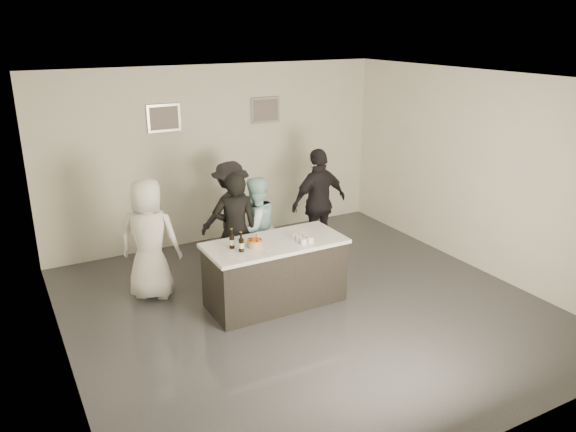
% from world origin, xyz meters
% --- Properties ---
extents(floor, '(6.00, 6.00, 0.00)m').
position_xyz_m(floor, '(0.00, 0.00, 0.00)').
color(floor, '#3D3D42').
rests_on(floor, ground).
extents(ceiling, '(6.00, 6.00, 0.00)m').
position_xyz_m(ceiling, '(0.00, 0.00, 3.00)').
color(ceiling, white).
extents(wall_back, '(6.00, 0.04, 3.00)m').
position_xyz_m(wall_back, '(0.00, 3.00, 1.50)').
color(wall_back, white).
rests_on(wall_back, ground).
extents(wall_front, '(6.00, 0.04, 3.00)m').
position_xyz_m(wall_front, '(0.00, -3.00, 1.50)').
color(wall_front, white).
rests_on(wall_front, ground).
extents(wall_left, '(0.04, 6.00, 3.00)m').
position_xyz_m(wall_left, '(-3.00, 0.00, 1.50)').
color(wall_left, white).
rests_on(wall_left, ground).
extents(wall_right, '(0.04, 6.00, 3.00)m').
position_xyz_m(wall_right, '(3.00, 0.00, 1.50)').
color(wall_right, white).
rests_on(wall_right, ground).
extents(picture_left, '(0.54, 0.04, 0.44)m').
position_xyz_m(picture_left, '(-0.90, 2.97, 2.20)').
color(picture_left, '#B2B2B7').
rests_on(picture_left, wall_back).
extents(picture_right, '(0.54, 0.04, 0.44)m').
position_xyz_m(picture_right, '(0.90, 2.97, 2.20)').
color(picture_right, '#B2B2B7').
rests_on(picture_right, wall_back).
extents(bar_counter, '(1.86, 0.86, 0.90)m').
position_xyz_m(bar_counter, '(-0.30, 0.31, 0.45)').
color(bar_counter, white).
rests_on(bar_counter, ground).
extents(cake, '(0.20, 0.20, 0.08)m').
position_xyz_m(cake, '(-0.61, 0.29, 0.94)').
color(cake, orange).
rests_on(cake, bar_counter).
extents(beer_bottle_a, '(0.07, 0.07, 0.26)m').
position_xyz_m(beer_bottle_a, '(-0.89, 0.37, 1.03)').
color(beer_bottle_a, black).
rests_on(beer_bottle_a, bar_counter).
extents(beer_bottle_b, '(0.07, 0.07, 0.26)m').
position_xyz_m(beer_bottle_b, '(-0.83, 0.21, 1.03)').
color(beer_bottle_b, black).
rests_on(beer_bottle_b, bar_counter).
extents(tumbler_cluster, '(0.19, 0.30, 0.08)m').
position_xyz_m(tumbler_cluster, '(0.03, 0.16, 0.94)').
color(tumbler_cluster, yellow).
rests_on(tumbler_cluster, bar_counter).
extents(candles, '(0.24, 0.08, 0.01)m').
position_xyz_m(candles, '(-0.58, 0.05, 0.90)').
color(candles, pink).
rests_on(candles, bar_counter).
extents(person_main_black, '(0.73, 0.61, 1.72)m').
position_xyz_m(person_main_black, '(-0.56, 1.03, 0.86)').
color(person_main_black, black).
rests_on(person_main_black, ground).
extents(person_main_blue, '(0.88, 0.76, 1.56)m').
position_xyz_m(person_main_blue, '(-0.18, 1.16, 0.78)').
color(person_main_blue, '#B8EBF1').
rests_on(person_main_blue, ground).
extents(person_guest_left, '(0.99, 0.91, 1.70)m').
position_xyz_m(person_guest_left, '(-1.70, 1.32, 0.85)').
color(person_guest_left, white).
rests_on(person_guest_left, ground).
extents(person_guest_right, '(1.08, 0.54, 1.77)m').
position_xyz_m(person_guest_right, '(1.13, 1.52, 0.89)').
color(person_guest_right, black).
rests_on(person_guest_right, ground).
extents(person_guest_back, '(1.12, 0.76, 1.61)m').
position_xyz_m(person_guest_back, '(-0.19, 2.03, 0.80)').
color(person_guest_back, black).
rests_on(person_guest_back, ground).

